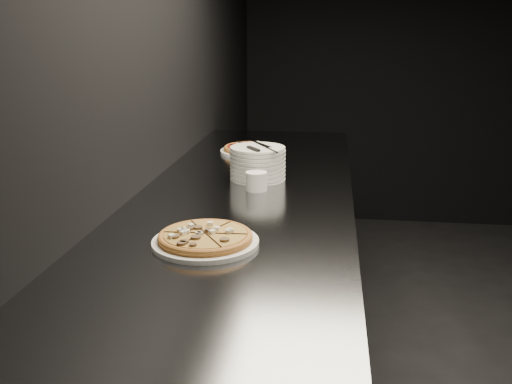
# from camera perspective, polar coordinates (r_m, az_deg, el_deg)

# --- Properties ---
(wall_left) EXTENTS (0.02, 5.00, 2.80)m
(wall_left) POSITION_cam_1_polar(r_m,az_deg,el_deg) (2.02, -11.80, 13.71)
(wall_left) COLOR black
(wall_left) RESTS_ON floor
(counter) EXTENTS (0.74, 2.44, 0.92)m
(counter) POSITION_cam_1_polar(r_m,az_deg,el_deg) (2.18, -0.93, -11.59)
(counter) COLOR slate
(counter) RESTS_ON floor
(pizza_mushroom) EXTENTS (0.28, 0.28, 0.03)m
(pizza_mushroom) POSITION_cam_1_polar(r_m,az_deg,el_deg) (1.51, -5.08, -4.65)
(pizza_mushroom) COLOR white
(pizza_mushroom) RESTS_ON counter
(pizza_tomato) EXTENTS (0.29, 0.29, 0.03)m
(pizza_tomato) POSITION_cam_1_polar(r_m,az_deg,el_deg) (2.62, -0.49, 4.31)
(pizza_tomato) COLOR white
(pizza_tomato) RESTS_ON counter
(plate_stack) EXTENTS (0.21, 0.21, 0.12)m
(plate_stack) POSITION_cam_1_polar(r_m,az_deg,el_deg) (2.15, 0.17, 2.92)
(plate_stack) COLOR white
(plate_stack) RESTS_ON counter
(cutlery) EXTENTS (0.11, 0.21, 0.01)m
(cutlery) POSITION_cam_1_polar(r_m,az_deg,el_deg) (2.12, 0.34, 4.51)
(cutlery) COLOR silver
(cutlery) RESTS_ON plate_stack
(ramekin) EXTENTS (0.08, 0.08, 0.07)m
(ramekin) POSITION_cam_1_polar(r_m,az_deg,el_deg) (2.01, 0.05, 1.15)
(ramekin) COLOR silver
(ramekin) RESTS_ON counter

